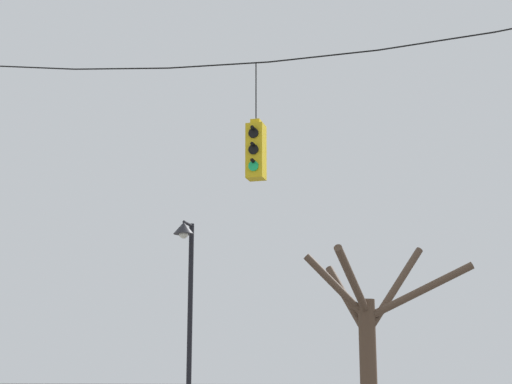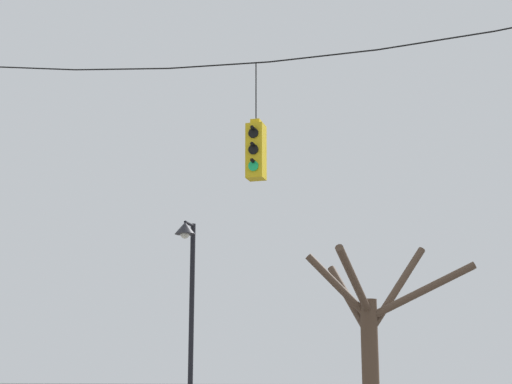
{
  "view_description": "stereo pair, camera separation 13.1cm",
  "coord_description": "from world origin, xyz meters",
  "views": [
    {
      "loc": [
        2.63,
        -13.88,
        1.56
      ],
      "look_at": [
        -1.36,
        0.32,
        4.97
      ],
      "focal_mm": 55.0,
      "sensor_mm": 36.0,
      "label": 1
    },
    {
      "loc": [
        2.76,
        -13.85,
        1.56
      ],
      "look_at": [
        -1.36,
        0.32,
        4.97
      ],
      "focal_mm": 55.0,
      "sensor_mm": 36.0,
      "label": 2
    }
  ],
  "objects": [
    {
      "name": "span_wire",
      "position": [
        0.0,
        0.32,
        7.84
      ],
      "size": [
        15.19,
        0.03,
        0.67
      ],
      "color": "black"
    },
    {
      "name": "traffic_light_over_intersection",
      "position": [
        -1.36,
        0.32,
        5.8
      ],
      "size": [
        0.34,
        0.58,
        2.41
      ],
      "color": "yellow"
    },
    {
      "name": "street_lamp",
      "position": [
        -3.9,
        3.34,
        3.76
      ],
      "size": [
        0.48,
        0.83,
        5.08
      ],
      "color": "black",
      "rests_on": "ground_plane"
    },
    {
      "name": "bare_tree",
      "position": [
        -0.04,
        6.2,
        2.65
      ],
      "size": [
        4.32,
        4.01,
        4.89
      ],
      "color": "brown",
      "rests_on": "ground_plane"
    }
  ]
}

